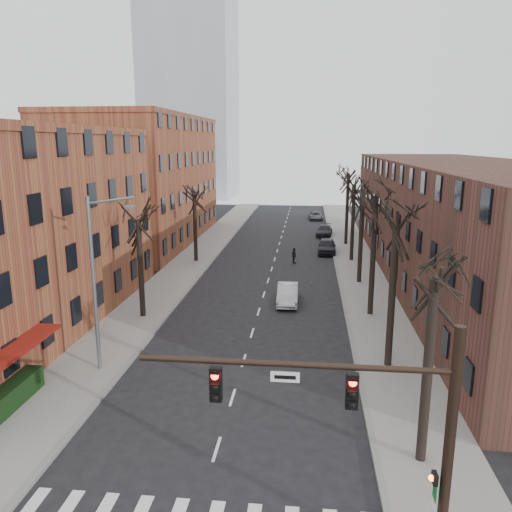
% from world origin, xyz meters
% --- Properties ---
extents(sidewalk_left, '(4.00, 90.00, 0.15)m').
position_xyz_m(sidewalk_left, '(-8.00, 35.00, 0.07)').
color(sidewalk_left, gray).
rests_on(sidewalk_left, ground).
extents(sidewalk_right, '(4.00, 90.00, 0.15)m').
position_xyz_m(sidewalk_right, '(8.00, 35.00, 0.07)').
color(sidewalk_right, gray).
rests_on(sidewalk_right, ground).
extents(building_left_far, '(12.00, 28.00, 14.00)m').
position_xyz_m(building_left_far, '(-16.00, 44.00, 7.00)').
color(building_left_far, brown).
rests_on(building_left_far, ground).
extents(building_right, '(12.00, 50.00, 10.00)m').
position_xyz_m(building_right, '(16.00, 30.00, 5.00)').
color(building_right, '#4F2C25').
rests_on(building_right, ground).
extents(office_tower, '(18.00, 18.00, 60.00)m').
position_xyz_m(office_tower, '(-22.00, 95.00, 30.00)').
color(office_tower, '#B2B7BF').
rests_on(office_tower, ground).
extents(awning_left, '(1.20, 7.00, 0.15)m').
position_xyz_m(awning_left, '(-9.40, 6.00, 0.00)').
color(awning_left, maroon).
rests_on(awning_left, ground).
extents(tree_right_a, '(5.20, 5.20, 10.00)m').
position_xyz_m(tree_right_a, '(7.60, 4.00, 0.00)').
color(tree_right_a, black).
rests_on(tree_right_a, ground).
extents(tree_right_b, '(5.20, 5.20, 10.80)m').
position_xyz_m(tree_right_b, '(7.60, 12.00, 0.00)').
color(tree_right_b, black).
rests_on(tree_right_b, ground).
extents(tree_right_c, '(5.20, 5.20, 11.60)m').
position_xyz_m(tree_right_c, '(7.60, 20.00, 0.00)').
color(tree_right_c, black).
rests_on(tree_right_c, ground).
extents(tree_right_d, '(5.20, 5.20, 10.00)m').
position_xyz_m(tree_right_d, '(7.60, 28.00, 0.00)').
color(tree_right_d, black).
rests_on(tree_right_d, ground).
extents(tree_right_e, '(5.20, 5.20, 10.80)m').
position_xyz_m(tree_right_e, '(7.60, 36.00, 0.00)').
color(tree_right_e, black).
rests_on(tree_right_e, ground).
extents(tree_right_f, '(5.20, 5.20, 11.60)m').
position_xyz_m(tree_right_f, '(7.60, 44.00, 0.00)').
color(tree_right_f, black).
rests_on(tree_right_f, ground).
extents(tree_left_a, '(5.20, 5.20, 9.50)m').
position_xyz_m(tree_left_a, '(-7.60, 18.00, 0.00)').
color(tree_left_a, black).
rests_on(tree_left_a, ground).
extents(tree_left_b, '(5.20, 5.20, 9.50)m').
position_xyz_m(tree_left_b, '(-7.60, 34.00, 0.00)').
color(tree_left_b, black).
rests_on(tree_left_b, ground).
extents(signal_mast_arm, '(8.14, 0.30, 7.20)m').
position_xyz_m(signal_mast_arm, '(5.45, -1.00, 4.40)').
color(signal_mast_arm, black).
rests_on(signal_mast_arm, ground).
extents(streetlight, '(2.45, 0.22, 9.03)m').
position_xyz_m(streetlight, '(-7.03, 10.00, 5.01)').
color(streetlight, slate).
rests_on(streetlight, ground).
extents(silver_sedan, '(1.56, 4.27, 1.40)m').
position_xyz_m(silver_sedan, '(1.91, 22.09, 0.70)').
color(silver_sedan, '#B3B7BB').
rests_on(silver_sedan, ground).
extents(parked_car_near, '(1.99, 4.62, 1.55)m').
position_xyz_m(parked_car_near, '(5.30, 39.34, 0.78)').
color(parked_car_near, black).
rests_on(parked_car_near, ground).
extents(parked_car_mid, '(2.28, 4.76, 1.34)m').
position_xyz_m(parked_car_mid, '(5.30, 49.34, 0.67)').
color(parked_car_mid, black).
rests_on(parked_car_mid, ground).
extents(parked_car_far, '(2.25, 4.31, 1.16)m').
position_xyz_m(parked_car_far, '(4.35, 62.83, 0.58)').
color(parked_car_far, '#56585E').
rests_on(parked_car_far, ground).
extents(pedestrian_crossing, '(0.70, 0.97, 1.53)m').
position_xyz_m(pedestrian_crossing, '(1.99, 34.45, 0.77)').
color(pedestrian_crossing, black).
rests_on(pedestrian_crossing, ground).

